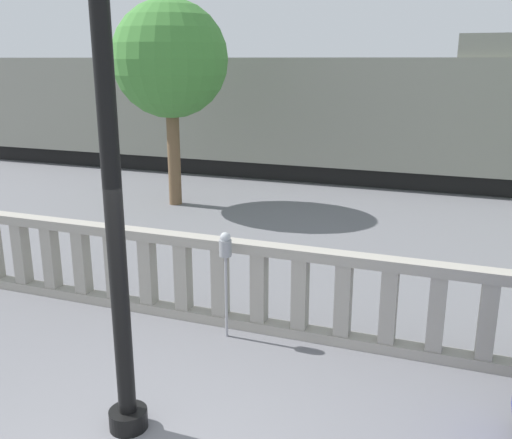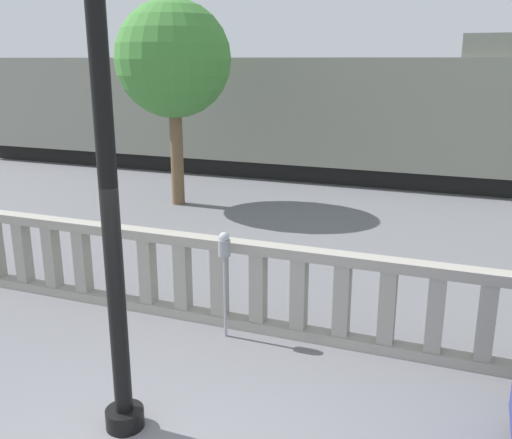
{
  "view_description": "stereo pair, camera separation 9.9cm",
  "coord_description": "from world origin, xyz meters",
  "px_view_note": "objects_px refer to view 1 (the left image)",
  "views": [
    {
      "loc": [
        2.47,
        -3.36,
        3.62
      ],
      "look_at": [
        -0.42,
        4.39,
        1.28
      ],
      "focal_mm": 40.0,
      "sensor_mm": 36.0,
      "label": 1
    },
    {
      "loc": [
        2.56,
        -3.32,
        3.62
      ],
      "look_at": [
        -0.42,
        4.39,
        1.28
      ],
      "focal_mm": 40.0,
      "sensor_mm": 36.0,
      "label": 2
    }
  ],
  "objects_px": {
    "tree_right": "(170,60)",
    "parking_meter": "(225,254)",
    "lamppost": "(108,127)",
    "train_near": "(242,112)"
  },
  "relations": [
    {
      "from": "tree_right",
      "to": "parking_meter",
      "type": "bearing_deg",
      "value": -56.58
    },
    {
      "from": "lamppost",
      "to": "parking_meter",
      "type": "distance_m",
      "value": 2.87
    },
    {
      "from": "lamppost",
      "to": "tree_right",
      "type": "height_order",
      "value": "lamppost"
    },
    {
      "from": "train_near",
      "to": "tree_right",
      "type": "relative_size",
      "value": 3.84
    },
    {
      "from": "lamppost",
      "to": "train_near",
      "type": "bearing_deg",
      "value": 107.01
    },
    {
      "from": "lamppost",
      "to": "tree_right",
      "type": "distance_m",
      "value": 9.33
    },
    {
      "from": "parking_meter",
      "to": "tree_right",
      "type": "bearing_deg",
      "value": 123.42
    },
    {
      "from": "parking_meter",
      "to": "tree_right",
      "type": "xyz_separation_m",
      "value": [
        -4.12,
        6.24,
        2.41
      ]
    },
    {
      "from": "lamppost",
      "to": "tree_right",
      "type": "bearing_deg",
      "value": 115.26
    },
    {
      "from": "train_near",
      "to": "tree_right",
      "type": "xyz_separation_m",
      "value": [
        0.11,
        -4.92,
        1.66
      ]
    }
  ]
}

